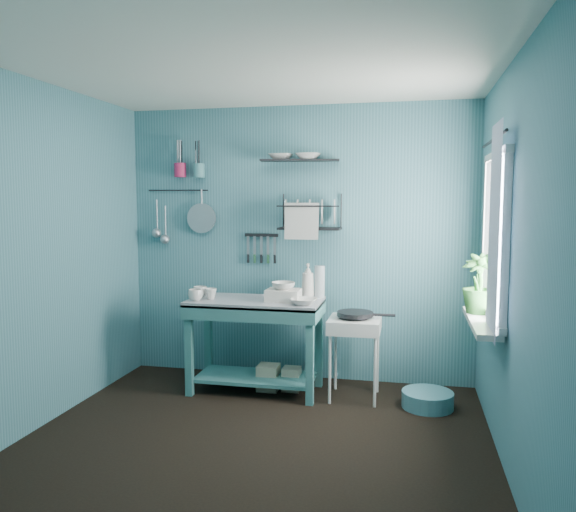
% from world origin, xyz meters
% --- Properties ---
extents(floor, '(3.20, 3.20, 0.00)m').
position_xyz_m(floor, '(0.00, 0.00, 0.00)').
color(floor, black).
rests_on(floor, ground).
extents(ceiling, '(3.20, 3.20, 0.00)m').
position_xyz_m(ceiling, '(0.00, 0.00, 2.50)').
color(ceiling, silver).
rests_on(ceiling, ground).
extents(wall_back, '(3.20, 0.00, 3.20)m').
position_xyz_m(wall_back, '(0.00, 1.50, 1.25)').
color(wall_back, '#3D717C').
rests_on(wall_back, ground).
extents(wall_front, '(3.20, 0.00, 3.20)m').
position_xyz_m(wall_front, '(0.00, -1.50, 1.25)').
color(wall_front, '#3D717C').
rests_on(wall_front, ground).
extents(wall_left, '(0.00, 3.00, 3.00)m').
position_xyz_m(wall_left, '(-1.60, 0.00, 1.25)').
color(wall_left, '#3D717C').
rests_on(wall_left, ground).
extents(wall_right, '(0.00, 3.00, 3.00)m').
position_xyz_m(wall_right, '(1.60, 0.00, 1.25)').
color(wall_right, '#3D717C').
rests_on(wall_right, ground).
extents(work_counter, '(1.23, 0.79, 0.80)m').
position_xyz_m(work_counter, '(-0.27, 1.02, 0.40)').
color(work_counter, '#387676').
rests_on(work_counter, floor).
extents(mug_left, '(0.12, 0.12, 0.10)m').
position_xyz_m(mug_left, '(-0.75, 0.86, 0.85)').
color(mug_left, silver).
rests_on(mug_left, work_counter).
extents(mug_mid, '(0.14, 0.14, 0.09)m').
position_xyz_m(mug_mid, '(-0.65, 0.96, 0.85)').
color(mug_mid, silver).
rests_on(mug_mid, work_counter).
extents(mug_right, '(0.17, 0.17, 0.10)m').
position_xyz_m(mug_right, '(-0.77, 1.02, 0.85)').
color(mug_right, silver).
rests_on(mug_right, work_counter).
extents(wash_tub, '(0.28, 0.22, 0.10)m').
position_xyz_m(wash_tub, '(-0.02, 1.00, 0.85)').
color(wash_tub, beige).
rests_on(wash_tub, work_counter).
extents(tub_bowl, '(0.20, 0.19, 0.06)m').
position_xyz_m(tub_bowl, '(-0.02, 1.00, 0.93)').
color(tub_bowl, silver).
rests_on(tub_bowl, wash_tub).
extents(soap_bottle, '(0.11, 0.12, 0.30)m').
position_xyz_m(soap_bottle, '(0.15, 1.22, 0.95)').
color(soap_bottle, beige).
rests_on(soap_bottle, work_counter).
extents(water_bottle, '(0.09, 0.09, 0.28)m').
position_xyz_m(water_bottle, '(0.25, 1.24, 0.94)').
color(water_bottle, silver).
rests_on(water_bottle, work_counter).
extents(counter_bowl, '(0.22, 0.22, 0.05)m').
position_xyz_m(counter_bowl, '(0.18, 0.87, 0.83)').
color(counter_bowl, silver).
rests_on(counter_bowl, work_counter).
extents(hotplate_stand, '(0.46, 0.46, 0.68)m').
position_xyz_m(hotplate_stand, '(0.58, 1.03, 0.34)').
color(hotplate_stand, silver).
rests_on(hotplate_stand, floor).
extents(frying_pan, '(0.30, 0.30, 0.03)m').
position_xyz_m(frying_pan, '(0.58, 1.03, 0.71)').
color(frying_pan, black).
rests_on(frying_pan, hotplate_stand).
extents(knife_strip, '(0.32, 0.03, 0.03)m').
position_xyz_m(knife_strip, '(-0.34, 1.47, 1.33)').
color(knife_strip, black).
rests_on(knife_strip, wall_back).
extents(dish_rack, '(0.55, 0.24, 0.32)m').
position_xyz_m(dish_rack, '(0.14, 1.37, 1.55)').
color(dish_rack, black).
rests_on(dish_rack, wall_back).
extents(upper_shelf, '(0.72, 0.29, 0.01)m').
position_xyz_m(upper_shelf, '(0.04, 1.40, 2.00)').
color(upper_shelf, black).
rests_on(upper_shelf, wall_back).
extents(shelf_bowl_left, '(0.24, 0.24, 0.05)m').
position_xyz_m(shelf_bowl_left, '(-0.13, 1.40, 2.06)').
color(shelf_bowl_left, silver).
rests_on(shelf_bowl_left, upper_shelf).
extents(shelf_bowl_right, '(0.24, 0.24, 0.05)m').
position_xyz_m(shelf_bowl_right, '(0.11, 1.40, 2.08)').
color(shelf_bowl_right, silver).
rests_on(shelf_bowl_right, upper_shelf).
extents(utensil_cup_magenta, '(0.11, 0.11, 0.13)m').
position_xyz_m(utensil_cup_magenta, '(-1.11, 1.42, 1.93)').
color(utensil_cup_magenta, '#B5214F').
rests_on(utensil_cup_magenta, wall_back).
extents(utensil_cup_teal, '(0.11, 0.11, 0.13)m').
position_xyz_m(utensil_cup_teal, '(-0.92, 1.42, 1.92)').
color(utensil_cup_teal, teal).
rests_on(utensil_cup_teal, wall_back).
extents(colander, '(0.28, 0.03, 0.28)m').
position_xyz_m(colander, '(-0.91, 1.45, 1.48)').
color(colander, '#ABACB3').
rests_on(colander, wall_back).
extents(ladle_outer, '(0.01, 0.01, 0.30)m').
position_xyz_m(ladle_outer, '(-1.37, 1.46, 1.51)').
color(ladle_outer, '#ABACB3').
rests_on(ladle_outer, wall_back).
extents(ladle_inner, '(0.01, 0.01, 0.30)m').
position_xyz_m(ladle_inner, '(-1.29, 1.46, 1.45)').
color(ladle_inner, '#ABACB3').
rests_on(ladle_inner, wall_back).
extents(hook_rail, '(0.60, 0.01, 0.01)m').
position_xyz_m(hook_rail, '(-1.15, 1.47, 1.74)').
color(hook_rail, black).
rests_on(hook_rail, wall_back).
extents(window_glass, '(0.00, 1.10, 1.10)m').
position_xyz_m(window_glass, '(1.59, 0.45, 1.40)').
color(window_glass, white).
rests_on(window_glass, wall_right).
extents(windowsill, '(0.16, 0.95, 0.04)m').
position_xyz_m(windowsill, '(1.50, 0.45, 0.81)').
color(windowsill, silver).
rests_on(windowsill, wall_right).
extents(curtain, '(0.00, 1.35, 1.35)m').
position_xyz_m(curtain, '(1.52, 0.15, 1.45)').
color(curtain, silver).
rests_on(curtain, wall_right).
extents(curtain_rod, '(0.02, 1.05, 0.02)m').
position_xyz_m(curtain_rod, '(1.54, 0.45, 2.05)').
color(curtain_rod, black).
rests_on(curtain_rod, wall_right).
extents(potted_plant, '(0.32, 0.32, 0.44)m').
position_xyz_m(potted_plant, '(1.50, 0.67, 1.05)').
color(potted_plant, '#265F26').
rests_on(potted_plant, windowsill).
extents(storage_tin_large, '(0.18, 0.18, 0.22)m').
position_xyz_m(storage_tin_large, '(-0.17, 1.07, 0.11)').
color(storage_tin_large, gray).
rests_on(storage_tin_large, floor).
extents(storage_tin_small, '(0.15, 0.15, 0.20)m').
position_xyz_m(storage_tin_small, '(0.03, 1.10, 0.10)').
color(storage_tin_small, gray).
rests_on(storage_tin_small, floor).
extents(floor_basin, '(0.41, 0.41, 0.13)m').
position_xyz_m(floor_basin, '(1.17, 0.92, 0.07)').
color(floor_basin, teal).
rests_on(floor_basin, floor).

